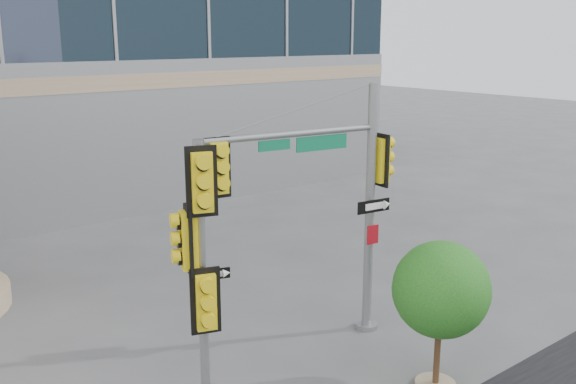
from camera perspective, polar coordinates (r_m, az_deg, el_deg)
ground at (r=13.76m, az=3.86°, el=-16.38°), size 120.00×120.00×0.00m
main_signal_pole at (r=14.21m, az=3.99°, el=0.46°), size 4.53×1.03×5.88m
secondary_signal_pole at (r=11.84m, az=-7.86°, el=-5.59°), size 0.88×0.83×5.12m
street_tree at (r=13.03m, az=13.48°, el=-8.71°), size 1.96×1.91×3.05m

